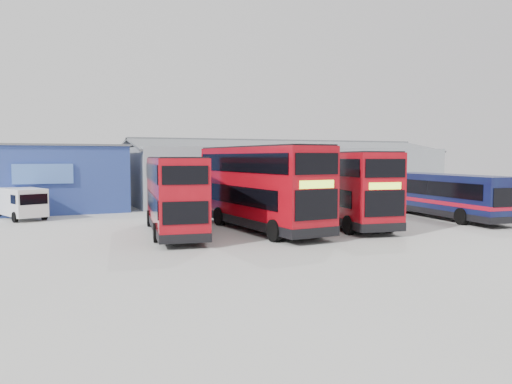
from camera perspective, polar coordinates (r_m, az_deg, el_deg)
name	(u,v)px	position (r m, az deg, el deg)	size (l,w,h in m)	color
ground_plane	(320,231)	(28.30, 7.31, -4.49)	(120.00, 120.00, 0.00)	#A9A9A4
office_block	(42,178)	(41.92, -23.23, 1.51)	(12.30, 8.32, 5.12)	navy
maintenance_shed	(284,173)	(49.39, 3.19, 2.19)	(30.50, 12.00, 5.89)	#969CA4
double_decker_left	(174,196)	(27.27, -9.35, -0.43)	(3.86, 10.10, 4.18)	#9E0913
double_decker_centre	(260,188)	(28.38, 0.47, 0.40)	(3.47, 11.46, 4.78)	#9E0913
double_decker_right	(341,189)	(30.90, 9.68, 0.35)	(4.13, 10.81, 4.47)	#9E0913
single_decker_blue	(445,196)	(36.22, 20.76, -0.48)	(3.77, 11.30, 3.01)	#0D183C
panel_van	(21,202)	(37.04, -25.29, -1.01)	(3.42, 5.15, 2.10)	white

